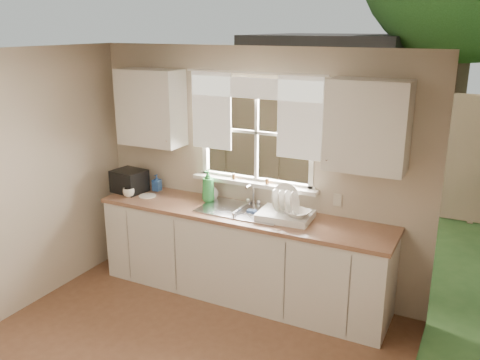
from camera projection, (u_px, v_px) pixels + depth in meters
The scene contains 19 objects.
room_walls at pixel (126, 247), 3.45m from camera, with size 3.62×4.02×2.50m.
ceiling at pixel (119, 56), 3.14m from camera, with size 3.60×4.00×0.02m, color silver.
window at pixel (256, 149), 5.14m from camera, with size 1.38×0.16×1.06m.
curtains at pixel (254, 105), 4.97m from camera, with size 1.50×0.03×0.81m.
base_cabinets at pixel (241, 256), 5.18m from camera, with size 3.00×0.62×0.87m, color silver.
countertop at pixel (241, 214), 5.04m from camera, with size 3.04×0.65×0.04m, color #916448.
upper_cabinet_left at pixel (151, 107), 5.38m from camera, with size 0.70×0.33×0.80m, color silver.
upper_cabinet_right at pixel (368, 126), 4.39m from camera, with size 0.70×0.33×0.80m, color silver.
wall_outlet at pixel (337, 200), 4.87m from camera, with size 0.08×0.01×0.12m, color beige.
sill_jars at pixel (250, 179), 5.19m from camera, with size 0.42×0.04×0.06m.
sink at pixel (243, 218), 5.09m from camera, with size 0.88×0.52×0.40m.
dish_rack at pixel (285, 212), 4.84m from camera, with size 0.53×0.41×0.31m.
bowl at pixel (298, 213), 4.73m from camera, with size 0.23×0.23×0.06m, color white.
soap_bottle_a at pixel (208, 185), 5.30m from camera, with size 0.13×0.13×0.34m, color green.
soap_bottle_b at pixel (157, 183), 5.67m from camera, with size 0.08×0.09×0.19m, color #2E5BAC.
soap_bottle_c at pixel (211, 191), 5.38m from camera, with size 0.15×0.15×0.19m, color beige.
saucer at pixel (147, 196), 5.49m from camera, with size 0.18×0.18×0.01m, color white.
cup at pixel (129, 192), 5.47m from camera, with size 0.13×0.13×0.10m, color white.
black_appliance at pixel (129, 181), 5.62m from camera, with size 0.34×0.29×0.25m, color black.
Camera 1 is at (2.13, -2.54, 2.68)m, focal length 38.00 mm.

